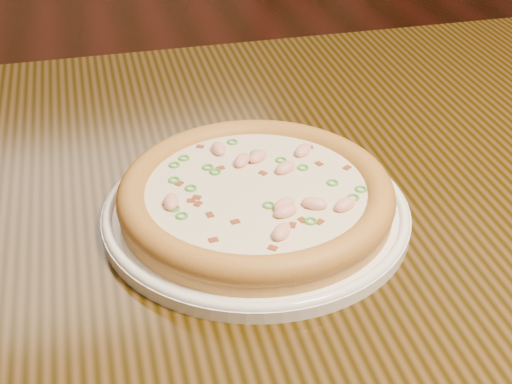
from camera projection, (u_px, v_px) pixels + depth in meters
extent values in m
plane|color=black|center=(208.00, 316.00, 1.66)|extent=(9.00, 9.00, 0.00)
cube|color=black|center=(352.00, 191.00, 0.77)|extent=(1.20, 0.80, 0.04)
cylinder|color=white|center=(256.00, 213.00, 0.69)|extent=(0.30, 0.30, 0.01)
torus|color=white|center=(256.00, 207.00, 0.69)|extent=(0.30, 0.30, 0.01)
cylinder|color=#BA8544|center=(256.00, 200.00, 0.69)|extent=(0.26, 0.26, 0.02)
torus|color=#C28536|center=(256.00, 192.00, 0.68)|extent=(0.27, 0.27, 0.03)
cylinder|color=#EDEAC4|center=(256.00, 190.00, 0.68)|extent=(0.21, 0.21, 0.00)
ellipsoid|color=#F2B29E|center=(285.00, 168.00, 0.70)|extent=(0.03, 0.02, 0.01)
ellipsoid|color=#F2B29E|center=(345.00, 204.00, 0.65)|extent=(0.03, 0.02, 0.01)
ellipsoid|color=#F2B29E|center=(303.00, 150.00, 0.73)|extent=(0.03, 0.03, 0.01)
ellipsoid|color=#F2B29E|center=(219.00, 149.00, 0.73)|extent=(0.01, 0.02, 0.01)
ellipsoid|color=#F2B29E|center=(286.00, 211.00, 0.64)|extent=(0.03, 0.02, 0.01)
ellipsoid|color=#F2B29E|center=(242.00, 160.00, 0.71)|extent=(0.03, 0.03, 0.01)
ellipsoid|color=#F2B29E|center=(284.00, 205.00, 0.65)|extent=(0.03, 0.02, 0.01)
ellipsoid|color=#F2B29E|center=(171.00, 202.00, 0.65)|extent=(0.02, 0.03, 0.01)
ellipsoid|color=#F2B29E|center=(315.00, 203.00, 0.65)|extent=(0.03, 0.02, 0.01)
ellipsoid|color=#F2B29E|center=(258.00, 157.00, 0.72)|extent=(0.03, 0.03, 0.01)
ellipsoid|color=#F2B29E|center=(282.00, 232.00, 0.61)|extent=(0.03, 0.03, 0.01)
cube|color=maroon|center=(249.00, 162.00, 0.72)|extent=(0.01, 0.01, 0.00)
cube|color=maroon|center=(198.00, 205.00, 0.66)|extent=(0.01, 0.01, 0.00)
cube|color=maroon|center=(320.00, 223.00, 0.63)|extent=(0.01, 0.01, 0.00)
cube|color=maroon|center=(302.00, 221.00, 0.63)|extent=(0.01, 0.01, 0.00)
cube|color=maroon|center=(221.00, 169.00, 0.71)|extent=(0.01, 0.01, 0.00)
cube|color=maroon|center=(283.00, 205.00, 0.66)|extent=(0.01, 0.01, 0.00)
cube|color=maroon|center=(250.00, 159.00, 0.72)|extent=(0.01, 0.01, 0.00)
cube|color=maroon|center=(180.00, 184.00, 0.68)|extent=(0.01, 0.01, 0.00)
cube|color=maroon|center=(309.00, 148.00, 0.74)|extent=(0.01, 0.01, 0.00)
cube|color=maroon|center=(200.00, 147.00, 0.74)|extent=(0.01, 0.01, 0.00)
cube|color=maroon|center=(197.00, 198.00, 0.66)|extent=(0.01, 0.01, 0.00)
cube|color=maroon|center=(292.00, 226.00, 0.63)|extent=(0.01, 0.01, 0.00)
cube|color=maroon|center=(263.00, 174.00, 0.70)|extent=(0.01, 0.01, 0.00)
cube|color=maroon|center=(309.00, 208.00, 0.65)|extent=(0.01, 0.01, 0.00)
cube|color=maroon|center=(168.00, 205.00, 0.66)|extent=(0.01, 0.01, 0.00)
cube|color=maroon|center=(214.00, 241.00, 0.61)|extent=(0.01, 0.01, 0.00)
cube|color=maroon|center=(235.00, 223.00, 0.63)|extent=(0.01, 0.01, 0.00)
cube|color=maroon|center=(191.00, 201.00, 0.66)|extent=(0.01, 0.01, 0.00)
cube|color=maroon|center=(210.00, 216.00, 0.64)|extent=(0.01, 0.01, 0.00)
cube|color=maroon|center=(273.00, 249.00, 0.60)|extent=(0.01, 0.01, 0.00)
cube|color=maroon|center=(319.00, 164.00, 0.71)|extent=(0.01, 0.01, 0.00)
cube|color=maroon|center=(347.00, 168.00, 0.71)|extent=(0.01, 0.01, 0.00)
torus|color=#449231|center=(184.00, 158.00, 0.72)|extent=(0.02, 0.02, 0.00)
torus|color=#449231|center=(311.00, 221.00, 0.63)|extent=(0.02, 0.02, 0.00)
torus|color=#449231|center=(232.00, 142.00, 0.75)|extent=(0.02, 0.02, 0.00)
torus|color=#449231|center=(174.00, 165.00, 0.71)|extent=(0.02, 0.02, 0.00)
torus|color=#449231|center=(332.00, 183.00, 0.68)|extent=(0.02, 0.02, 0.00)
torus|color=#449231|center=(208.00, 167.00, 0.71)|extent=(0.01, 0.01, 0.00)
torus|color=#449231|center=(361.00, 189.00, 0.68)|extent=(0.02, 0.02, 0.00)
torus|color=#449231|center=(353.00, 198.00, 0.66)|extent=(0.02, 0.02, 0.00)
torus|color=#449231|center=(174.00, 208.00, 0.65)|extent=(0.01, 0.01, 0.00)
torus|color=#449231|center=(174.00, 180.00, 0.69)|extent=(0.02, 0.02, 0.00)
torus|color=#449231|center=(182.00, 216.00, 0.64)|extent=(0.01, 0.01, 0.00)
torus|color=#449231|center=(256.00, 153.00, 0.73)|extent=(0.02, 0.02, 0.00)
torus|color=#449231|center=(191.00, 188.00, 0.68)|extent=(0.01, 0.01, 0.00)
torus|color=#449231|center=(281.00, 160.00, 0.72)|extent=(0.01, 0.01, 0.00)
torus|color=#449231|center=(215.00, 172.00, 0.70)|extent=(0.02, 0.02, 0.00)
torus|color=#449231|center=(303.00, 168.00, 0.71)|extent=(0.02, 0.02, 0.00)
torus|color=#449231|center=(269.00, 205.00, 0.65)|extent=(0.01, 0.01, 0.00)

